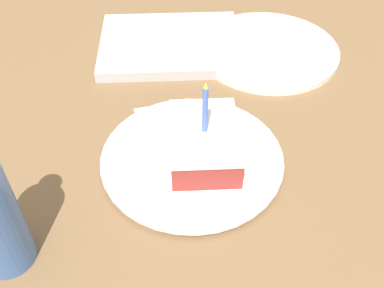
# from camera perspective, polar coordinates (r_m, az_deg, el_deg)

# --- Properties ---
(ground_plane) EXTENTS (2.40, 2.40, 0.04)m
(ground_plane) POSITION_cam_1_polar(r_m,az_deg,el_deg) (0.66, -2.29, -5.36)
(ground_plane) COLOR brown
(ground_plane) RESTS_ON ground
(plate) EXTENTS (0.26, 0.26, 0.02)m
(plate) POSITION_cam_1_polar(r_m,az_deg,el_deg) (0.65, 0.00, -1.88)
(plate) COLOR white
(plate) RESTS_ON ground_plane
(cake_slice) EXTENTS (0.10, 0.14, 0.13)m
(cake_slice) POSITION_cam_1_polar(r_m,az_deg,el_deg) (0.63, 1.57, 0.23)
(cake_slice) COLOR #99332D
(cake_slice) RESTS_ON plate
(fork) EXTENTS (0.05, 0.18, 0.00)m
(fork) POSITION_cam_1_polar(r_m,az_deg,el_deg) (0.67, -5.39, 0.40)
(fork) COLOR #B2B2B7
(fork) RESTS_ON plate
(side_plate) EXTENTS (0.27, 0.27, 0.01)m
(side_plate) POSITION_cam_1_polar(r_m,az_deg,el_deg) (0.89, 9.56, 11.72)
(side_plate) COLOR white
(side_plate) RESTS_ON ground_plane
(marble_board) EXTENTS (0.27, 0.21, 0.02)m
(marble_board) POSITION_cam_1_polar(r_m,az_deg,el_deg) (0.89, -3.06, 12.51)
(marble_board) COLOR silver
(marble_board) RESTS_ON ground_plane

